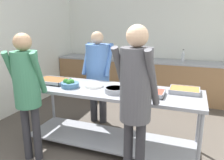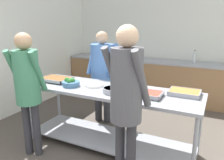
# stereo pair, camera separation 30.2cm
# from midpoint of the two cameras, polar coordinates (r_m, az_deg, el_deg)

# --- Properties ---
(wall_rear) EXTENTS (4.63, 0.06, 2.65)m
(wall_rear) POSITION_cam_midpoint_polar(r_m,az_deg,el_deg) (5.47, 8.84, 10.19)
(wall_rear) COLOR silver
(wall_rear) RESTS_ON ground_plane
(wall_left) EXTENTS (0.06, 4.39, 2.65)m
(wall_left) POSITION_cam_midpoint_polar(r_m,az_deg,el_deg) (4.68, -26.38, 8.15)
(wall_left) COLOR silver
(wall_left) RESTS_ON ground_plane
(back_counter) EXTENTS (4.47, 0.65, 0.90)m
(back_counter) POSITION_cam_midpoint_polar(r_m,az_deg,el_deg) (5.25, 7.64, 0.39)
(back_counter) COLOR olive
(back_counter) RESTS_ON ground_plane
(serving_counter) EXTENTS (2.45, 0.76, 0.87)m
(serving_counter) POSITION_cam_midpoint_polar(r_m,az_deg,el_deg) (3.05, -3.52, -7.39)
(serving_counter) COLOR gray
(serving_counter) RESTS_ON ground_plane
(serving_tray_vegetables) EXTENTS (0.45, 0.33, 0.05)m
(serving_tray_vegetables) POSITION_cam_midpoint_polar(r_m,az_deg,el_deg) (3.42, -17.74, -0.24)
(serving_tray_vegetables) COLOR gray
(serving_tray_vegetables) RESTS_ON serving_counter
(broccoli_bowl) EXTENTS (0.24, 0.24, 0.12)m
(broccoli_bowl) POSITION_cam_midpoint_polar(r_m,az_deg,el_deg) (3.10, -13.72, -1.09)
(broccoli_bowl) COLOR #3D668C
(broccoli_bowl) RESTS_ON serving_counter
(plate_stack) EXTENTS (0.27, 0.27, 0.04)m
(plate_stack) POSITION_cam_midpoint_polar(r_m,az_deg,el_deg) (3.08, -7.63, -1.45)
(plate_stack) COLOR white
(plate_stack) RESTS_ON serving_counter
(sauce_pan) EXTENTS (0.41, 0.27, 0.07)m
(sauce_pan) POSITION_cam_midpoint_polar(r_m,az_deg,el_deg) (2.78, -2.26, -2.65)
(sauce_pan) COLOR gray
(sauce_pan) RESTS_ON serving_counter
(serving_tray_greens) EXTENTS (0.37, 0.27, 0.05)m
(serving_tray_greens) POSITION_cam_midpoint_polar(r_m,az_deg,el_deg) (2.72, 6.54, -3.41)
(serving_tray_greens) COLOR gray
(serving_tray_greens) RESTS_ON serving_counter
(serving_tray_roast) EXTENTS (0.37, 0.30, 0.05)m
(serving_tray_roast) POSITION_cam_midpoint_polar(r_m,az_deg,el_deg) (2.90, 15.63, -2.69)
(serving_tray_roast) COLOR gray
(serving_tray_roast) RESTS_ON serving_counter
(guest_serving_left) EXTENTS (0.46, 0.40, 1.63)m
(guest_serving_left) POSITION_cam_midpoint_polar(r_m,az_deg,el_deg) (2.88, -24.23, -1.04)
(guest_serving_left) COLOR #2D2D33
(guest_serving_left) RESTS_ON ground_plane
(guest_serving_right) EXTENTS (0.46, 0.40, 1.72)m
(guest_serving_right) POSITION_cam_midpoint_polar(r_m,az_deg,el_deg) (2.13, 2.20, -3.16)
(guest_serving_right) COLOR #2D2D33
(guest_serving_right) RESTS_ON ground_plane
(cook_behind_counter) EXTENTS (0.49, 0.40, 1.60)m
(cook_behind_counter) POSITION_cam_midpoint_polar(r_m,az_deg,el_deg) (3.75, -6.05, 2.94)
(cook_behind_counter) COLOR #2D2D33
(cook_behind_counter) RESTS_ON ground_plane
(water_bottle) EXTENTS (0.07, 0.07, 0.27)m
(water_bottle) POSITION_cam_midpoint_polar(r_m,az_deg,el_deg) (5.10, 16.46, 6.08)
(water_bottle) COLOR silver
(water_bottle) RESTS_ON back_counter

